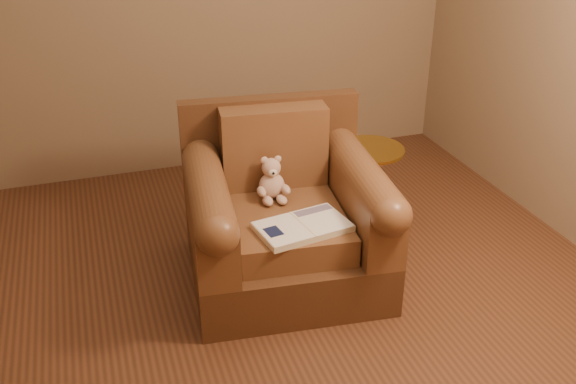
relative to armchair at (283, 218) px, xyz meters
name	(u,v)px	position (x,y,z in m)	size (l,w,h in m)	color
floor	(273,311)	(-0.17, -0.34, -0.36)	(4.00, 4.00, 0.00)	#57321D
armchair	(283,218)	(0.00, 0.00, 0.00)	(1.15, 1.10, 0.94)	#4F2F1A
teddy_bear	(272,183)	(-0.04, 0.09, 0.18)	(0.18, 0.21, 0.25)	#CBA38E
guidebook	(303,227)	(0.01, -0.30, 0.10)	(0.51, 0.35, 0.04)	beige
side_table	(367,189)	(0.63, 0.26, -0.04)	(0.43, 0.43, 0.60)	gold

